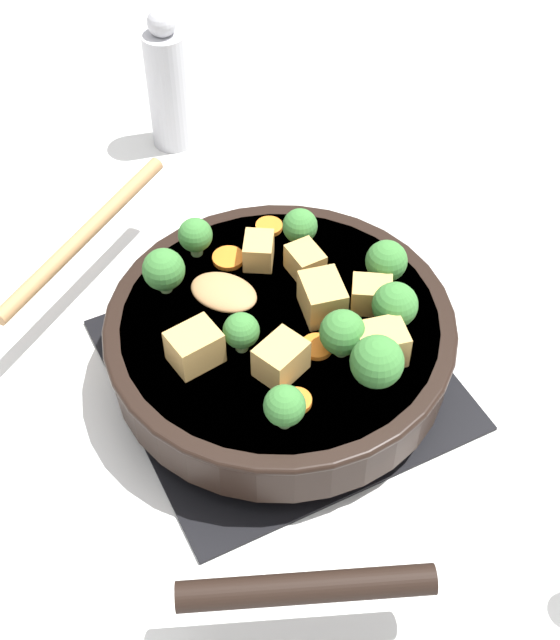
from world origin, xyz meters
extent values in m
plane|color=silver|center=(0.00, 0.00, 0.00)|extent=(2.40, 2.40, 0.00)
cube|color=black|center=(0.00, 0.00, 0.00)|extent=(0.31, 0.31, 0.01)
torus|color=black|center=(0.00, 0.00, 0.02)|extent=(0.24, 0.24, 0.01)
cube|color=black|center=(0.00, 0.00, 0.02)|extent=(0.01, 0.23, 0.01)
cube|color=black|center=(0.00, 0.00, 0.02)|extent=(0.23, 0.01, 0.01)
cylinder|color=black|center=(0.00, 0.00, 0.05)|extent=(0.33, 0.33, 0.06)
cylinder|color=brown|center=(0.00, 0.00, 0.06)|extent=(0.30, 0.30, 0.05)
torus|color=black|center=(0.00, 0.00, 0.08)|extent=(0.34, 0.34, 0.01)
cylinder|color=black|center=(-0.24, 0.10, 0.07)|extent=(0.10, 0.19, 0.02)
ellipsoid|color=#A87A4C|center=(0.05, 0.03, 0.09)|extent=(0.08, 0.08, 0.01)
cylinder|color=#A87A4C|center=(0.19, 0.13, 0.09)|extent=(0.16, 0.23, 0.02)
cube|color=tan|center=(-0.01, -0.04, 0.10)|extent=(0.05, 0.04, 0.04)
cube|color=tan|center=(-0.08, -0.06, 0.10)|extent=(0.04, 0.05, 0.04)
cube|color=tan|center=(-0.02, -0.09, 0.10)|extent=(0.05, 0.05, 0.03)
cube|color=tan|center=(-0.01, 0.09, 0.10)|extent=(0.04, 0.05, 0.04)
cube|color=tan|center=(0.05, -0.05, 0.10)|extent=(0.04, 0.03, 0.03)
cube|color=tan|center=(-0.06, 0.03, 0.10)|extent=(0.05, 0.05, 0.03)
cube|color=tan|center=(0.08, -0.02, 0.10)|extent=(0.05, 0.04, 0.03)
cylinder|color=#709956|center=(-0.11, 0.05, 0.09)|extent=(0.01, 0.01, 0.01)
sphere|color=#387533|center=(-0.11, 0.05, 0.11)|extent=(0.04, 0.04, 0.04)
cylinder|color=#709956|center=(0.08, -0.06, 0.09)|extent=(0.01, 0.01, 0.01)
sphere|color=#387533|center=(0.08, -0.06, 0.11)|extent=(0.04, 0.04, 0.04)
cylinder|color=#709956|center=(0.12, 0.03, 0.09)|extent=(0.01, 0.01, 0.01)
sphere|color=#387533|center=(0.12, 0.03, 0.11)|extent=(0.03, 0.03, 0.03)
cylinder|color=#709956|center=(0.00, -0.11, 0.09)|extent=(0.01, 0.01, 0.01)
sphere|color=#387533|center=(0.00, -0.11, 0.11)|extent=(0.04, 0.04, 0.04)
cylinder|color=#709956|center=(-0.06, -0.03, 0.09)|extent=(0.01, 0.01, 0.01)
sphere|color=#387533|center=(-0.06, -0.03, 0.11)|extent=(0.04, 0.04, 0.04)
cylinder|color=#709956|center=(0.09, 0.08, 0.09)|extent=(0.01, 0.01, 0.01)
sphere|color=#387533|center=(0.09, 0.08, 0.11)|extent=(0.04, 0.04, 0.04)
cylinder|color=#709956|center=(-0.02, 0.05, 0.09)|extent=(0.01, 0.01, 0.01)
sphere|color=#387533|center=(-0.02, 0.05, 0.11)|extent=(0.03, 0.03, 0.03)
cylinder|color=#709956|center=(-0.05, -0.09, 0.09)|extent=(0.01, 0.01, 0.01)
sphere|color=#387533|center=(-0.05, -0.09, 0.11)|extent=(0.04, 0.04, 0.04)
cylinder|color=#709956|center=(-0.10, -0.04, 0.09)|extent=(0.01, 0.01, 0.01)
sphere|color=#387533|center=(-0.10, -0.04, 0.11)|extent=(0.05, 0.05, 0.05)
cylinder|color=orange|center=(0.12, -0.05, 0.08)|extent=(0.03, 0.03, 0.01)
cylinder|color=orange|center=(-0.09, 0.03, 0.08)|extent=(0.03, 0.03, 0.01)
cylinder|color=orange|center=(-0.05, -0.01, 0.08)|extent=(0.03, 0.03, 0.01)
cylinder|color=orange|center=(0.10, 0.01, 0.08)|extent=(0.03, 0.03, 0.01)
cylinder|color=#B2B2B7|center=(0.41, -0.05, 0.08)|extent=(0.05, 0.05, 0.15)
sphere|color=#B2B2B7|center=(0.41, -0.05, 0.17)|extent=(0.03, 0.03, 0.03)
camera|label=1|loc=(-0.50, 0.25, 0.71)|focal=50.00mm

